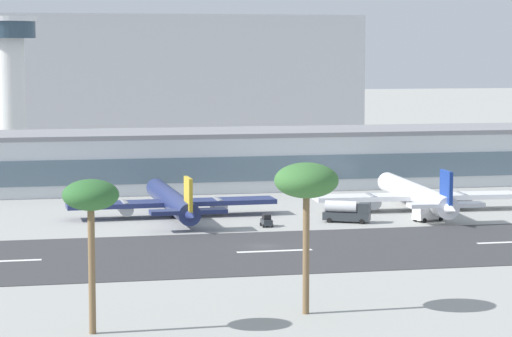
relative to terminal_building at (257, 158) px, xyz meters
The scene contains 15 objects.
ground_plane 79.99m from the terminal_building, 101.23° to the right, with size 1400.00×1400.00×0.00m, color #9E9E99.
runway_strip 84.64m from the terminal_building, 100.60° to the right, with size 800.00×37.08×0.08m, color #38383A.
runway_centreline_dash_3 100.60m from the terminal_building, 124.29° to the right, with size 12.00×1.20×0.01m, color white.
runway_centreline_dash_4 84.51m from the terminal_building, 100.14° to the right, with size 12.00×1.20×0.01m, color white.
runway_centreline_dash_5 86.82m from the terminal_building, 73.33° to the right, with size 12.00×1.20×0.01m, color white.
terminal_building is the anchor object (origin of this frame).
control_tower 70.34m from the terminal_building, 144.17° to the left, with size 14.11×14.11×39.59m.
distant_hotel_block 138.55m from the terminal_building, 90.00° to the left, with size 128.61×27.50×43.25m, color #BCBCC1.
airliner_gold_tail_gate_0 51.12m from the terminal_building, 120.04° to the right, with size 39.47×44.97×9.38m.
airliner_navy_tail_gate_1 50.91m from the terminal_building, 64.11° to the right, with size 40.62×47.00×9.81m.
service_fuel_truck_0 56.88m from the terminal_building, 85.29° to the right, with size 8.77×6.10×3.95m.
service_box_truck_1 61.53m from the terminal_building, 71.28° to the right, with size 6.46×4.62×3.25m.
service_baggage_tug_2 59.41m from the terminal_building, 100.40° to the right, with size 1.89×3.20×2.20m.
palm_tree_0 137.13m from the terminal_building, 109.62° to the right, with size 6.24×6.24×17.20m.
palm_tree_1 126.55m from the terminal_building, 99.35° to the right, with size 7.61×7.61×18.09m.
Camera 1 is at (-38.03, -174.62, 31.25)m, focal length 79.57 mm.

